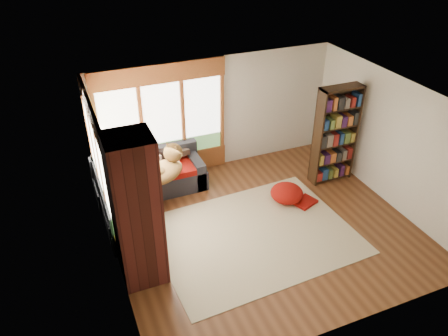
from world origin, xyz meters
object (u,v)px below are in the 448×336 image
object	(u,v)px
bookshelf	(335,135)
area_rug	(254,235)
dog_tan	(165,166)
dog_brindle	(137,182)
brick_chimney	(137,212)
sectional_sofa	(141,189)
pouf	(287,193)

from	to	relation	value
bookshelf	area_rug	bearing A→B (deg)	-154.85
dog_tan	dog_brindle	world-z (taller)	dog_tan
dog_tan	dog_brindle	distance (m)	0.68
brick_chimney	dog_brindle	distance (m)	1.76
sectional_sofa	dog_tan	distance (m)	0.74
sectional_sofa	area_rug	xyz separation A→B (m)	(1.69, -1.86, -0.30)
dog_brindle	sectional_sofa	bearing A→B (deg)	-6.65
bookshelf	dog_brindle	bearing A→B (deg)	175.49
dog_tan	pouf	bearing A→B (deg)	-57.85
sectional_sofa	dog_brindle	xyz separation A→B (m)	(-0.13, -0.40, 0.46)
area_rug	bookshelf	distance (m)	2.87
pouf	dog_brindle	size ratio (longest dim) A/B	0.74
area_rug	pouf	distance (m)	1.35
brick_chimney	pouf	distance (m)	3.54
dog_brindle	brick_chimney	bearing A→B (deg)	179.67
bookshelf	dog_tan	world-z (taller)	bookshelf
sectional_sofa	dog_tan	size ratio (longest dim) A/B	1.91
brick_chimney	area_rug	xyz separation A→B (m)	(2.13, 0.18, -1.29)
area_rug	dog_brindle	bearing A→B (deg)	141.09
sectional_sofa	bookshelf	bearing A→B (deg)	-11.14
sectional_sofa	area_rug	size ratio (longest dim) A/B	0.61
bookshelf	dog_brindle	xyz separation A→B (m)	(-4.22, 0.33, -0.33)
brick_chimney	dog_brindle	size ratio (longest dim) A/B	2.86
brick_chimney	pouf	size ratio (longest dim) A/B	3.85
bookshelf	pouf	size ratio (longest dim) A/B	3.23
brick_chimney	bookshelf	distance (m)	4.73
area_rug	dog_tan	world-z (taller)	dog_tan
brick_chimney	dog_brindle	xyz separation A→B (m)	(0.32, 1.65, -0.53)
bookshelf	pouf	distance (m)	1.63
brick_chimney	dog_brindle	world-z (taller)	brick_chimney
brick_chimney	dog_brindle	bearing A→B (deg)	78.97
bookshelf	pouf	bearing A→B (deg)	-164.08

